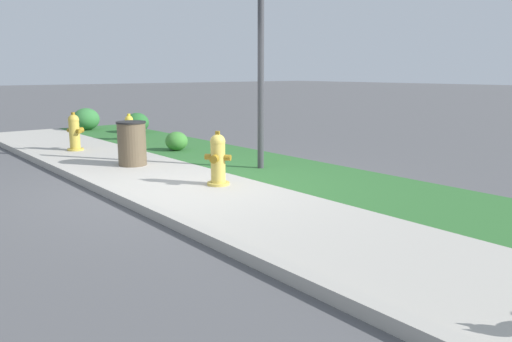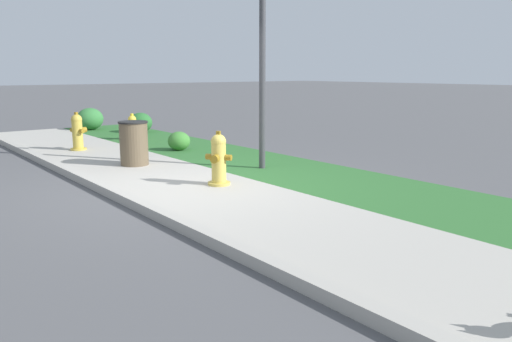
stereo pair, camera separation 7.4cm
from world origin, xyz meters
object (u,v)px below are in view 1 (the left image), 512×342
fire_hydrant_far_end (75,132)px  shrub_bush_mid_verge (86,119)px  fire_hydrant_across_street (129,128)px  fire_hydrant_by_grass_verge (218,159)px  shrub_bush_far_verge (177,141)px  shrub_bush_near_lamp (137,123)px  trash_bin (132,144)px

fire_hydrant_far_end → shrub_bush_mid_verge: fire_hydrant_far_end is taller
fire_hydrant_across_street → fire_hydrant_by_grass_verge: bearing=-117.4°
fire_hydrant_by_grass_verge → shrub_bush_mid_verge: (-8.31, 1.15, -0.08)m
fire_hydrant_by_grass_verge → shrub_bush_mid_verge: bearing=-43.7°
fire_hydrant_across_street → shrub_bush_far_verge: bearing=-104.1°
shrub_bush_far_verge → shrub_bush_mid_verge: 4.99m
fire_hydrant_by_grass_verge → fire_hydrant_across_street: fire_hydrant_by_grass_verge is taller
fire_hydrant_far_end → fire_hydrant_by_grass_verge: bearing=-11.4°
fire_hydrant_far_end → shrub_bush_far_verge: bearing=34.5°
shrub_bush_mid_verge → fire_hydrant_by_grass_verge: bearing=-7.9°
fire_hydrant_by_grass_verge → shrub_bush_far_verge: 3.55m
fire_hydrant_far_end → shrub_bush_near_lamp: size_ratio=1.28×
fire_hydrant_by_grass_verge → shrub_bush_far_verge: bearing=-56.1°
fire_hydrant_far_end → fire_hydrant_across_street: size_ratio=1.26×
fire_hydrant_across_street → shrub_bush_near_lamp: size_ratio=1.01×
fire_hydrant_across_street → shrub_bush_mid_verge: 2.77m
fire_hydrant_across_street → shrub_bush_mid_verge: size_ratio=0.87×
fire_hydrant_by_grass_verge → shrub_bush_mid_verge: 8.39m
trash_bin → shrub_bush_near_lamp: bearing=153.1°
fire_hydrant_across_street → shrub_bush_near_lamp: (-1.29, 0.84, -0.03)m
fire_hydrant_far_end → trash_bin: size_ratio=1.03×
fire_hydrant_far_end → fire_hydrant_by_grass_verge: size_ratio=1.01×
fire_hydrant_by_grass_verge → shrub_bush_far_verge: fire_hydrant_by_grass_verge is taller
fire_hydrant_far_end → trash_bin: 2.39m
shrub_bush_far_verge → fire_hydrant_across_street: bearing=-178.7°
shrub_bush_near_lamp → trash_bin: bearing=-26.9°
shrub_bush_far_verge → trash_bin: bearing=-55.6°
fire_hydrant_across_street → shrub_bush_near_lamp: fire_hydrant_across_street is taller
fire_hydrant_by_grass_verge → fire_hydrant_across_street: (-5.54, 1.18, -0.09)m
fire_hydrant_far_end → shrub_bush_near_lamp: bearing=113.7°
fire_hydrant_far_end → trash_bin: (2.38, 0.19, 0.00)m
shrub_bush_near_lamp → fire_hydrant_far_end: bearing=-49.1°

